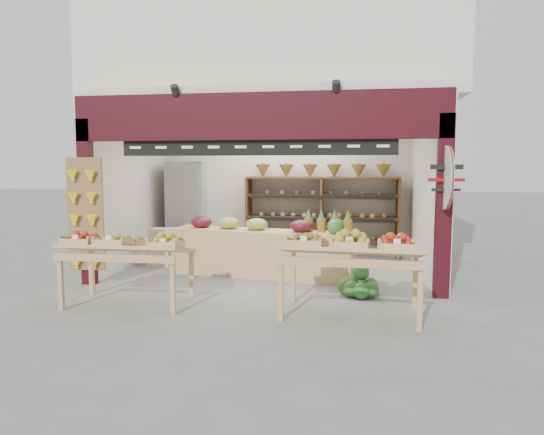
{
  "coord_description": "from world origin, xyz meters",
  "views": [
    {
      "loc": [
        1.36,
        -8.26,
        1.9
      ],
      "look_at": [
        0.13,
        -0.2,
        1.05
      ],
      "focal_mm": 32.0,
      "sensor_mm": 36.0,
      "label": 1
    }
  ],
  "objects_px": {
    "back_shelving": "(322,199)",
    "watermelon_pile": "(359,285)",
    "display_table_left": "(121,245)",
    "display_table_right": "(351,247)",
    "refrigerator": "(187,208)",
    "mid_counter": "(261,251)",
    "cardboard_stack": "(173,252)"
  },
  "relations": [
    {
      "from": "back_shelving",
      "to": "watermelon_pile",
      "type": "xyz_separation_m",
      "value": [
        0.71,
        -3.08,
        -1.07
      ]
    },
    {
      "from": "display_table_left",
      "to": "display_table_right",
      "type": "relative_size",
      "value": 0.91
    },
    {
      "from": "refrigerator",
      "to": "mid_counter",
      "type": "bearing_deg",
      "value": -51.01
    },
    {
      "from": "refrigerator",
      "to": "display_table_right",
      "type": "height_order",
      "value": "refrigerator"
    },
    {
      "from": "refrigerator",
      "to": "display_table_left",
      "type": "xyz_separation_m",
      "value": [
        0.34,
        -3.84,
        -0.19
      ]
    },
    {
      "from": "cardboard_stack",
      "to": "mid_counter",
      "type": "distance_m",
      "value": 1.96
    },
    {
      "from": "back_shelving",
      "to": "display_table_left",
      "type": "relative_size",
      "value": 1.9
    },
    {
      "from": "mid_counter",
      "to": "watermelon_pile",
      "type": "relative_size",
      "value": 5.43
    },
    {
      "from": "watermelon_pile",
      "to": "display_table_right",
      "type": "bearing_deg",
      "value": -97.71
    },
    {
      "from": "refrigerator",
      "to": "watermelon_pile",
      "type": "height_order",
      "value": "refrigerator"
    },
    {
      "from": "display_table_right",
      "to": "refrigerator",
      "type": "bearing_deg",
      "value": 131.72
    },
    {
      "from": "cardboard_stack",
      "to": "display_table_right",
      "type": "xyz_separation_m",
      "value": [
        3.37,
        -2.7,
        0.62
      ]
    },
    {
      "from": "mid_counter",
      "to": "watermelon_pile",
      "type": "height_order",
      "value": "mid_counter"
    },
    {
      "from": "mid_counter",
      "to": "back_shelving",
      "type": "bearing_deg",
      "value": 64.6
    },
    {
      "from": "mid_counter",
      "to": "display_table_left",
      "type": "distance_m",
      "value": 2.59
    },
    {
      "from": "mid_counter",
      "to": "watermelon_pile",
      "type": "bearing_deg",
      "value": -33.34
    },
    {
      "from": "refrigerator",
      "to": "cardboard_stack",
      "type": "relative_size",
      "value": 2.0
    },
    {
      "from": "back_shelving",
      "to": "cardboard_stack",
      "type": "bearing_deg",
      "value": -154.24
    },
    {
      "from": "watermelon_pile",
      "to": "back_shelving",
      "type": "bearing_deg",
      "value": 103.01
    },
    {
      "from": "back_shelving",
      "to": "display_table_left",
      "type": "bearing_deg",
      "value": -122.9
    },
    {
      "from": "cardboard_stack",
      "to": "display_table_right",
      "type": "distance_m",
      "value": 4.36
    },
    {
      "from": "watermelon_pile",
      "to": "mid_counter",
      "type": "bearing_deg",
      "value": 146.66
    },
    {
      "from": "back_shelving",
      "to": "watermelon_pile",
      "type": "distance_m",
      "value": 3.34
    },
    {
      "from": "display_table_left",
      "to": "refrigerator",
      "type": "bearing_deg",
      "value": 95.08
    },
    {
      "from": "refrigerator",
      "to": "display_table_left",
      "type": "height_order",
      "value": "refrigerator"
    },
    {
      "from": "back_shelving",
      "to": "refrigerator",
      "type": "height_order",
      "value": "refrigerator"
    },
    {
      "from": "back_shelving",
      "to": "cardboard_stack",
      "type": "height_order",
      "value": "back_shelving"
    },
    {
      "from": "refrigerator",
      "to": "back_shelving",
      "type": "bearing_deg",
      "value": -5.02
    },
    {
      "from": "back_shelving",
      "to": "watermelon_pile",
      "type": "height_order",
      "value": "back_shelving"
    },
    {
      "from": "cardboard_stack",
      "to": "display_table_right",
      "type": "height_order",
      "value": "display_table_right"
    },
    {
      "from": "refrigerator",
      "to": "display_table_left",
      "type": "bearing_deg",
      "value": -92.5
    },
    {
      "from": "back_shelving",
      "to": "display_table_left",
      "type": "xyz_separation_m",
      "value": [
        -2.57,
        -3.97,
        -0.41
      ]
    }
  ]
}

